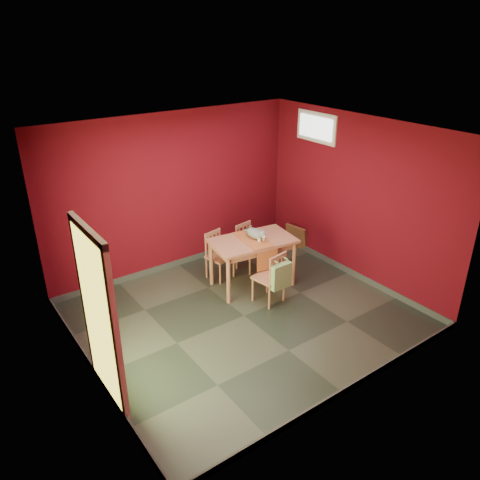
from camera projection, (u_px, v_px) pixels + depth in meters
ground at (244, 316)px, 6.92m from camera, size 4.50×4.50×0.00m
room_shell at (244, 313)px, 6.90m from camera, size 4.50×4.50×4.50m
doorway at (98, 314)px, 4.97m from camera, size 0.06×1.01×2.13m
window at (316, 127)px, 7.85m from camera, size 0.05×0.90×0.50m
outlet_plate at (250, 229)px, 9.11m from camera, size 0.08×0.02×0.12m
dining_table at (253, 245)px, 7.45m from camera, size 1.41×0.95×0.82m
table_runner at (258, 246)px, 7.34m from camera, size 0.47×0.81×0.38m
chair_far_left at (218, 255)px, 7.83m from camera, size 0.45×0.45×0.81m
chair_far_right at (248, 246)px, 8.11m from camera, size 0.44×0.44×0.82m
chair_near at (271, 277)px, 7.10m from camera, size 0.46×0.46×0.85m
tote_bag at (281, 276)px, 6.91m from camera, size 0.33×0.20×0.46m
cat at (255, 232)px, 7.42m from camera, size 0.25×0.44×0.21m
picture_frame at (296, 237)px, 8.94m from camera, size 0.22×0.47×0.46m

